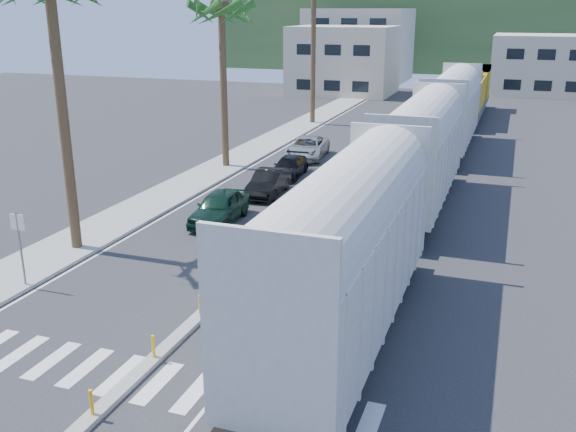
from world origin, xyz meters
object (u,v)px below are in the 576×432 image
at_px(car_second, 269,183).
at_px(cyclist, 245,318).
at_px(street_sign, 19,238).
at_px(car_lead, 219,207).

height_order(car_second, cyclist, cyclist).
bearing_deg(cyclist, street_sign, 82.09).
height_order(street_sign, cyclist, street_sign).
height_order(street_sign, car_lead, street_sign).
relative_size(street_sign, cyclist, 1.21).
xyz_separation_m(street_sign, car_lead, (3.54, 9.47, -1.19)).
relative_size(car_lead, car_second, 1.07).
xyz_separation_m(street_sign, car_second, (4.04, 14.80, -1.26)).
xyz_separation_m(car_lead, cyclist, (5.81, -10.42, 0.02)).
xyz_separation_m(street_sign, cyclist, (9.35, -0.95, -1.17)).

